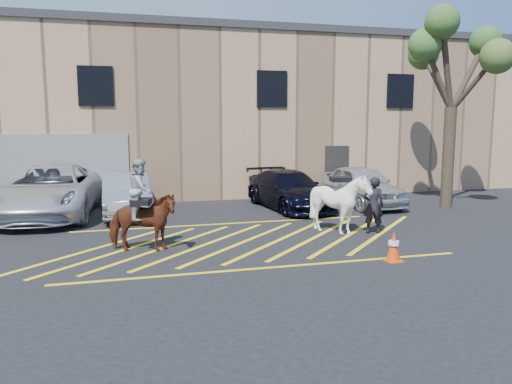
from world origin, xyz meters
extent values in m
plane|color=black|center=(0.00, 0.00, 0.00)|extent=(90.00, 90.00, 0.00)
imported|color=silver|center=(-5.59, 5.08, 0.89)|extent=(3.51, 6.64, 1.78)
imported|color=#9599A3|center=(-3.05, 4.71, 0.74)|extent=(1.66, 4.53, 1.48)
imported|color=black|center=(2.93, 4.45, 0.71)|extent=(2.53, 5.07, 1.41)
imported|color=silver|center=(5.93, 4.41, 0.78)|extent=(1.91, 4.59, 1.55)
imported|color=black|center=(3.94, -0.24, 0.84)|extent=(0.71, 0.57, 1.68)
cube|color=tan|center=(0.00, 12.00, 3.50)|extent=(32.00, 10.00, 7.00)
cube|color=#2D2D30|center=(0.00, 12.00, 7.15)|extent=(32.20, 10.20, 0.30)
cube|color=black|center=(-4.00, 6.96, 4.60)|extent=(1.30, 0.08, 1.50)
cube|color=black|center=(3.00, 6.96, 4.60)|extent=(1.30, 0.08, 1.50)
cube|color=black|center=(9.00, 6.96, 4.60)|extent=(1.30, 0.08, 1.50)
cube|color=#38332D|center=(6.00, 6.96, 1.10)|extent=(1.10, 0.08, 2.20)
cube|color=yellow|center=(-4.20, -0.30, 0.01)|extent=(4.20, 4.20, 0.01)
cube|color=yellow|center=(-3.15, -0.30, 0.01)|extent=(4.20, 4.20, 0.01)
cube|color=yellow|center=(-2.10, -0.30, 0.01)|extent=(4.20, 4.20, 0.01)
cube|color=yellow|center=(-1.05, -0.30, 0.01)|extent=(4.20, 4.20, 0.01)
cube|color=yellow|center=(0.00, -0.30, 0.01)|extent=(4.20, 4.20, 0.01)
cube|color=yellow|center=(1.05, -0.30, 0.01)|extent=(4.20, 4.20, 0.01)
cube|color=yellow|center=(2.10, -0.30, 0.01)|extent=(4.20, 4.20, 0.01)
cube|color=yellow|center=(3.15, -0.30, 0.01)|extent=(4.20, 4.20, 0.01)
cube|color=yellow|center=(4.20, -0.30, 0.01)|extent=(4.20, 4.20, 0.01)
cube|color=yellow|center=(0.00, 2.20, 0.01)|extent=(9.50, 0.12, 0.01)
cube|color=yellow|center=(0.00, -2.80, 0.01)|extent=(9.50, 0.12, 0.01)
imported|color=#5F2916|center=(-2.72, -0.55, 0.76)|extent=(1.94, 1.25, 1.51)
imported|color=#999DA3|center=(-2.72, -0.55, 1.59)|extent=(0.76, 0.87, 1.54)
cube|color=black|center=(-2.72, -0.55, 1.28)|extent=(0.59, 0.66, 0.14)
imported|color=white|center=(2.96, -0.03, 0.91)|extent=(1.71, 1.86, 1.81)
cube|color=black|center=(2.96, -0.03, 1.62)|extent=(0.63, 0.54, 0.14)
cube|color=#DE5809|center=(2.97, -3.05, 0.01)|extent=(0.41, 0.41, 0.03)
cone|color=#EE3E09|center=(2.97, -3.05, 0.38)|extent=(0.32, 0.32, 0.70)
cylinder|color=white|center=(2.97, -3.05, 0.44)|extent=(0.25, 0.25, 0.10)
cylinder|color=#423528|center=(8.76, 2.99, 1.90)|extent=(0.44, 0.44, 3.80)
cylinder|color=#4B3B2D|center=(9.55, 3.13, 4.97)|extent=(1.76, 0.51, 2.68)
cylinder|color=#46332A|center=(8.69, 3.85, 4.80)|extent=(0.33, 1.88, 2.34)
cylinder|color=#45332A|center=(8.15, 2.99, 4.85)|extent=(1.40, 0.20, 2.39)
cylinder|color=#412F27|center=(9.10, 2.27, 4.59)|extent=(0.78, 1.62, 1.96)
cylinder|color=#402F27|center=(8.29, 2.72, 5.20)|extent=(1.16, 0.77, 3.11)
sphere|color=#3C6129|center=(10.33, 3.27, 6.24)|extent=(1.20, 1.20, 1.20)
sphere|color=#3C6A2D|center=(8.61, 4.71, 5.91)|extent=(1.20, 1.20, 1.20)
sphere|color=#4D6C2E|center=(7.54, 2.99, 6.00)|extent=(1.20, 1.20, 1.20)
sphere|color=#577432|center=(9.44, 1.54, 5.48)|extent=(1.20, 1.20, 1.20)
sphere|color=#486C2E|center=(7.81, 2.45, 6.71)|extent=(1.20, 1.20, 1.20)
camera|label=1|loc=(-3.17, -13.25, 3.31)|focal=35.00mm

